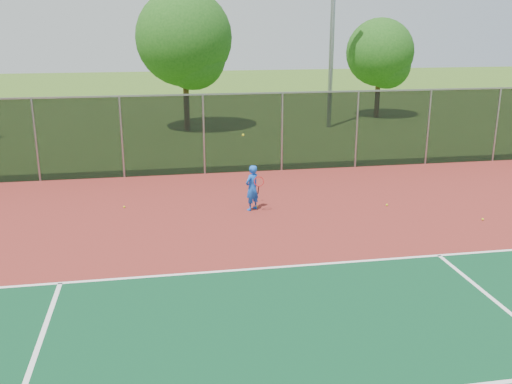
% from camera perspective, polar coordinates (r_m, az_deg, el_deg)
% --- Properties ---
extents(ground, '(120.00, 120.00, 0.00)m').
position_cam_1_polar(ground, '(11.64, 15.74, -12.62)').
color(ground, '#375D1A').
rests_on(ground, ground).
extents(court_apron, '(30.00, 20.00, 0.02)m').
position_cam_1_polar(court_apron, '(13.25, 12.04, -8.55)').
color(court_apron, maroon).
rests_on(court_apron, ground).
extents(fence_back, '(30.00, 0.06, 3.03)m').
position_cam_1_polar(fence_back, '(21.96, 2.62, 6.11)').
color(fence_back, black).
rests_on(fence_back, court_apron).
extents(tennis_player, '(0.61, 0.71, 2.36)m').
position_cam_1_polar(tennis_player, '(17.34, -0.40, 0.44)').
color(tennis_player, blue).
rests_on(tennis_player, court_apron).
extents(practice_ball_0, '(0.07, 0.07, 0.07)m').
position_cam_1_polar(practice_ball_0, '(17.88, 21.73, -2.55)').
color(practice_ball_0, '#C8C817').
rests_on(practice_ball_0, court_apron).
extents(practice_ball_2, '(0.07, 0.07, 0.07)m').
position_cam_1_polar(practice_ball_2, '(18.18, -13.04, -1.46)').
color(practice_ball_2, '#C8C817').
rests_on(practice_ball_2, court_apron).
extents(practice_ball_3, '(0.07, 0.07, 0.07)m').
position_cam_1_polar(practice_ball_3, '(18.37, 12.95, -1.26)').
color(practice_ball_3, '#C8C817').
rests_on(practice_ball_3, court_apron).
extents(practice_ball_4, '(0.07, 0.07, 0.07)m').
position_cam_1_polar(practice_ball_4, '(17.74, 0.06, -1.47)').
color(practice_ball_4, '#C8C817').
rests_on(practice_ball_4, court_apron).
extents(floodlight_n, '(0.90, 0.40, 11.38)m').
position_cam_1_polar(floodlight_n, '(31.42, 7.72, 18.12)').
color(floodlight_n, gray).
rests_on(floodlight_n, ground).
extents(tree_back_left, '(4.95, 4.95, 7.27)m').
position_cam_1_polar(tree_back_left, '(30.40, -6.98, 14.62)').
color(tree_back_left, '#3C2916').
rests_on(tree_back_left, ground).
extents(tree_back_mid, '(3.98, 3.98, 5.84)m').
position_cam_1_polar(tree_back_mid, '(35.40, 12.47, 13.18)').
color(tree_back_mid, '#3C2916').
rests_on(tree_back_mid, ground).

